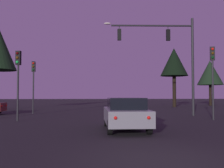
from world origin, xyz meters
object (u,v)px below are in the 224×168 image
at_px(tree_behind_sign, 210,73).
at_px(tree_center_horizon, 174,63).
at_px(traffic_signal_mast_arm, 168,48).
at_px(car_nearside_lane, 125,113).
at_px(traffic_light_median, 18,71).
at_px(traffic_light_corner_right, 33,77).
at_px(traffic_light_corner_left, 213,68).

xyz_separation_m(tree_behind_sign, tree_center_horizon, (-7.35, -4.65, 1.01)).
xyz_separation_m(traffic_signal_mast_arm, car_nearside_lane, (-4.57, -8.19, -4.61)).
distance_m(car_nearside_lane, tree_center_horizon, 26.14).
bearing_deg(car_nearside_lane, tree_behind_sign, 58.42).
distance_m(traffic_light_median, car_nearside_lane, 8.23).
xyz_separation_m(car_nearside_lane, tree_center_horizon, (9.98, 23.55, 5.40)).
height_order(traffic_signal_mast_arm, traffic_light_median, traffic_signal_mast_arm).
xyz_separation_m(traffic_light_corner_right, tree_behind_sign, (23.97, 17.08, 1.94)).
relative_size(car_nearside_lane, tree_center_horizon, 0.57).
bearing_deg(traffic_signal_mast_arm, tree_center_horizon, 70.58).
bearing_deg(traffic_light_median, traffic_light_corner_right, 93.31).
relative_size(traffic_light_corner_left, car_nearside_lane, 1.04).
height_order(traffic_light_corner_left, traffic_light_median, traffic_light_corner_left).
relative_size(traffic_light_corner_left, tree_center_horizon, 0.59).
height_order(car_nearside_lane, tree_behind_sign, tree_behind_sign).
bearing_deg(tree_behind_sign, traffic_signal_mast_arm, -122.55).
bearing_deg(traffic_light_corner_left, car_nearside_lane, -145.41).
relative_size(traffic_light_median, tree_center_horizon, 0.54).
height_order(traffic_light_corner_left, tree_behind_sign, tree_behind_sign).
distance_m(traffic_light_corner_right, tree_behind_sign, 29.50).
relative_size(traffic_signal_mast_arm, tree_center_horizon, 0.96).
relative_size(traffic_light_corner_left, traffic_light_corner_right, 1.06).
relative_size(traffic_light_corner_right, tree_center_horizon, 0.56).
distance_m(tree_behind_sign, tree_center_horizon, 8.76).
xyz_separation_m(car_nearside_lane, tree_behind_sign, (17.33, 28.20, 4.39)).
distance_m(traffic_signal_mast_arm, car_nearside_lane, 10.45).
distance_m(traffic_signal_mast_arm, tree_behind_sign, 23.73).
bearing_deg(traffic_light_corner_right, car_nearside_lane, -59.17).
bearing_deg(traffic_light_median, tree_center_horizon, 49.11).
height_order(car_nearside_lane, tree_center_horizon, tree_center_horizon).
xyz_separation_m(traffic_signal_mast_arm, traffic_light_corner_left, (1.88, -3.74, -1.98)).
distance_m(traffic_signal_mast_arm, traffic_light_median, 11.58).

